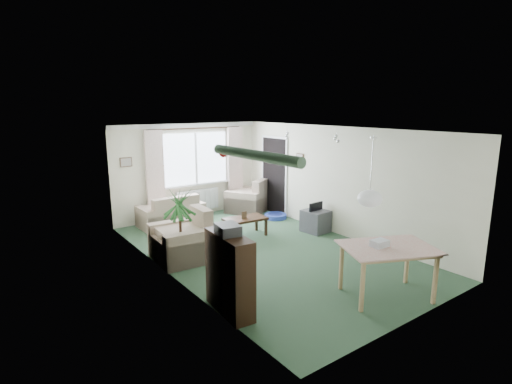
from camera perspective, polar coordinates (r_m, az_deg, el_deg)
ground at (r=8.02m, az=1.27°, el=-8.42°), size 6.50×6.50×0.00m
window at (r=10.44m, az=-8.64°, el=4.77°), size 1.80×0.03×1.30m
curtain_rod at (r=10.30m, az=-8.57°, el=8.98°), size 2.60×0.03×0.03m
curtain_left at (r=9.91m, az=-14.24°, el=2.79°), size 0.45×0.08×2.00m
curtain_right at (r=10.96m, az=-3.01°, el=4.03°), size 0.45×0.08×2.00m
radiator at (r=10.60m, az=-8.35°, el=-1.15°), size 1.20×0.10×0.55m
doorway at (r=10.62m, az=2.62°, el=2.30°), size 0.03×0.95×2.00m
pendant_lamp at (r=6.16m, az=15.95°, el=-0.91°), size 0.36×0.36×0.36m
tinsel_garland at (r=4.55m, az=-0.27°, el=5.30°), size 1.60×1.60×0.12m
bauble_cluster_a at (r=9.05m, az=4.47°, el=8.33°), size 0.20×0.20×0.20m
bauble_cluster_b at (r=8.39m, az=11.42°, el=7.82°), size 0.20×0.20×0.20m
wall_picture_back at (r=9.74m, az=-18.09°, el=4.08°), size 0.28×0.03×0.22m
wall_picture_right at (r=9.79m, az=6.30°, el=4.64°), size 0.03×0.24×0.30m
sofa at (r=9.82m, az=-12.06°, el=-2.51°), size 1.52×0.82×0.75m
armchair_corner at (r=10.85m, az=-1.24°, el=-0.48°), size 1.33×1.31×0.89m
armchair_left at (r=7.60m, az=-10.51°, el=-6.05°), size 1.06×1.12×0.94m
coffee_table at (r=8.86m, az=-1.54°, el=-5.00°), size 0.96×0.59×0.42m
photo_frame at (r=8.73m, az=-1.72°, el=-3.29°), size 0.12×0.05×0.16m
bookshelf at (r=5.62m, az=-3.81°, el=-11.58°), size 0.38×0.95×1.13m
hifi_box at (r=5.40m, az=-4.06°, el=-5.35°), size 0.34×0.39×0.14m
houseplant at (r=7.25m, az=-10.75°, el=-5.04°), size 0.78×0.78×1.41m
dining_table at (r=6.41m, az=18.14°, el=-10.84°), size 1.46×1.26×0.77m
gift_box at (r=6.21m, az=17.23°, el=-7.11°), size 0.26×0.19×0.12m
tv_cube at (r=9.24m, az=8.49°, el=-4.13°), size 0.54×0.59×0.50m
pet_bed at (r=10.26m, az=2.79°, el=-3.47°), size 0.57×0.57×0.11m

